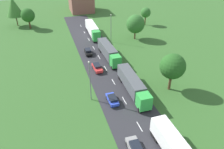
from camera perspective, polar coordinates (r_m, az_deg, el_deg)
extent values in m
cube|color=#2B2B30|center=(37.83, 7.21, -13.43)|extent=(10.00, 140.00, 0.06)
cube|color=white|center=(37.54, 7.48, -13.82)|extent=(0.16, 2.40, 0.01)
cube|color=white|center=(42.67, 3.36, -7.03)|extent=(0.16, 2.40, 0.01)
cube|color=white|center=(48.15, 0.39, -1.98)|extent=(0.16, 2.40, 0.01)
cube|color=white|center=(53.51, -1.76, 1.70)|extent=(0.16, 2.40, 0.01)
cube|color=white|center=(59.21, -3.55, 4.75)|extent=(0.16, 2.40, 0.01)
cube|color=white|center=(65.04, -5.01, 7.23)|extent=(0.16, 2.40, 0.01)
cube|color=white|center=(71.56, -6.35, 9.47)|extent=(0.16, 2.40, 0.01)
cube|color=white|center=(78.21, -7.48, 11.32)|extent=(0.16, 2.40, 0.01)
cube|color=white|center=(85.23, -8.47, 12.94)|extent=(0.16, 2.40, 0.01)
cube|color=white|center=(33.04, 16.31, -17.86)|extent=(2.52, 9.68, 2.62)
cylinder|color=black|center=(36.21, 14.89, -15.87)|extent=(0.35, 1.00, 1.00)
cylinder|color=black|center=(35.35, 11.85, -16.83)|extent=(0.35, 1.00, 1.00)
cylinder|color=black|center=(36.85, 13.96, -14.66)|extent=(0.35, 1.00, 1.00)
cylinder|color=black|center=(36.01, 10.96, -15.56)|extent=(0.35, 1.00, 1.00)
cube|color=green|center=(39.79, 8.65, -7.18)|extent=(2.49, 2.46, 2.82)
cube|color=black|center=(38.68, 9.40, -7.60)|extent=(2.10, 0.14, 1.24)
cube|color=#4C5156|center=(44.81, 5.10, -1.68)|extent=(2.71, 10.83, 2.67)
cube|color=black|center=(45.66, 5.01, -3.29)|extent=(1.10, 10.26, 0.24)
cylinder|color=black|center=(40.66, 10.21, -8.95)|extent=(0.37, 1.01, 1.00)
cylinder|color=black|center=(39.91, 7.45, -9.57)|extent=(0.37, 1.01, 1.00)
cylinder|color=black|center=(48.54, 4.81, -1.11)|extent=(0.37, 1.01, 1.00)
cylinder|color=black|center=(47.92, 2.46, -1.49)|extent=(0.37, 1.01, 1.00)
cylinder|color=black|center=(49.56, 4.29, -0.34)|extent=(0.37, 1.01, 1.00)
cylinder|color=black|center=(48.95, 1.98, -0.70)|extent=(0.37, 1.01, 1.00)
cube|color=green|center=(52.78, 0.97, 3.64)|extent=(2.49, 2.42, 2.85)
cube|color=black|center=(51.61, 1.39, 3.59)|extent=(2.10, 0.14, 1.25)
cube|color=#4C5156|center=(58.57, -1.31, 6.87)|extent=(2.72, 10.85, 2.79)
cube|color=black|center=(59.25, -1.30, 5.47)|extent=(1.11, 10.28, 0.24)
cylinder|color=black|center=(53.29, 2.23, 2.17)|extent=(0.37, 1.01, 1.00)
cylinder|color=black|center=(52.67, 0.09, 1.82)|extent=(0.37, 1.01, 1.00)
cylinder|color=black|center=(62.37, -1.27, 6.75)|extent=(0.37, 1.01, 1.00)
cylinder|color=black|center=(61.84, -3.14, 6.48)|extent=(0.37, 1.01, 1.00)
cylinder|color=black|center=(63.50, -1.63, 7.21)|extent=(0.37, 1.01, 1.00)
cylinder|color=black|center=(62.98, -3.47, 6.95)|extent=(0.37, 1.01, 1.00)
cube|color=green|center=(68.66, -4.27, 10.43)|extent=(2.50, 2.32, 3.07)
cube|color=black|center=(67.48, -4.10, 10.56)|extent=(2.10, 0.16, 1.35)
cube|color=white|center=(75.44, -5.51, 12.48)|extent=(2.81, 11.92, 2.85)
cube|color=black|center=(75.98, -5.44, 11.32)|extent=(1.20, 11.28, 0.24)
cylinder|color=black|center=(68.91, -3.26, 9.17)|extent=(0.38, 1.01, 1.00)
cylinder|color=black|center=(68.52, -4.99, 8.97)|extent=(0.38, 1.01, 1.00)
cylinder|color=black|center=(79.49, -5.20, 12.17)|extent=(0.38, 1.01, 1.00)
cylinder|color=black|center=(79.15, -6.72, 12.00)|extent=(0.38, 1.01, 1.00)
cylinder|color=black|center=(80.81, -5.40, 12.48)|extent=(0.38, 1.01, 1.00)
cylinder|color=black|center=(80.48, -6.90, 12.31)|extent=(0.38, 1.01, 1.00)
cube|color=gray|center=(33.38, 6.40, -19.54)|extent=(1.93, 4.62, 0.69)
cube|color=black|center=(32.76, 6.63, -19.13)|extent=(1.58, 2.61, 0.59)
cylinder|color=black|center=(34.36, 4.09, -18.31)|extent=(0.24, 0.65, 0.64)
cylinder|color=black|center=(34.78, 6.68, -17.70)|extent=(0.24, 0.65, 0.64)
cube|color=blue|center=(41.83, 0.06, -6.80)|extent=(1.72, 3.93, 0.61)
cube|color=black|center=(41.36, 0.14, -6.37)|extent=(1.44, 2.20, 0.47)
cylinder|color=black|center=(42.85, -1.45, -6.26)|extent=(0.22, 0.64, 0.64)
cylinder|color=black|center=(43.21, 0.47, -5.89)|extent=(0.22, 0.64, 0.64)
cylinder|color=black|center=(40.86, -0.38, -8.43)|extent=(0.22, 0.64, 0.64)
cylinder|color=black|center=(41.23, 1.63, -8.02)|extent=(0.22, 0.64, 0.64)
cube|color=red|center=(52.46, -4.02, 1.80)|extent=(1.92, 4.49, 0.68)
cube|color=black|center=(52.36, -4.11, 2.49)|extent=(1.56, 2.54, 0.53)
cylinder|color=black|center=(51.56, -2.71, 0.85)|extent=(0.25, 0.65, 0.64)
cylinder|color=black|center=(51.20, -4.36, 0.55)|extent=(0.25, 0.65, 0.64)
cylinder|color=black|center=(54.07, -3.67, 2.37)|extent=(0.25, 0.65, 0.64)
cylinder|color=black|center=(53.73, -5.25, 2.10)|extent=(0.25, 0.65, 0.64)
cube|color=black|center=(60.97, -6.48, 6.05)|extent=(1.95, 4.27, 0.57)
cube|color=black|center=(60.92, -6.54, 6.62)|extent=(1.59, 2.42, 0.58)
cylinder|color=black|center=(59.92, -5.49, 5.33)|extent=(0.25, 0.65, 0.64)
cylinder|color=black|center=(59.72, -6.98, 5.15)|extent=(0.25, 0.65, 0.64)
cylinder|color=black|center=(62.47, -5.96, 6.44)|extent=(0.25, 0.65, 0.64)
cylinder|color=black|center=(62.28, -7.39, 6.26)|extent=(0.25, 0.65, 0.64)
cylinder|color=slate|center=(40.72, -5.94, -2.05)|extent=(0.18, 0.18, 8.45)
sphere|color=silver|center=(38.51, -6.29, 3.36)|extent=(0.36, 0.36, 0.36)
cylinder|color=slate|center=(67.58, -0.28, 12.22)|extent=(0.18, 0.18, 8.74)
sphere|color=silver|center=(66.24, -0.29, 15.89)|extent=(0.36, 0.36, 0.36)
cylinder|color=#513823|center=(86.22, 8.96, 14.26)|extent=(0.46, 0.46, 3.40)
sphere|color=#2D6628|center=(85.37, 9.14, 16.26)|extent=(3.81, 3.81, 3.81)
cylinder|color=#513823|center=(86.69, -21.41, 12.53)|extent=(0.58, 0.58, 3.17)
sphere|color=#23561E|center=(85.76, -21.87, 14.69)|extent=(4.98, 4.98, 4.98)
cylinder|color=#513823|center=(71.68, 6.22, 10.68)|extent=(0.48, 0.48, 2.84)
sphere|color=#2D6628|center=(70.48, 6.39, 13.46)|extent=(5.98, 5.98, 5.98)
cylinder|color=#513823|center=(91.85, -24.38, 13.09)|extent=(0.40, 0.40, 3.77)
cone|color=#38702D|center=(90.56, -25.14, 16.27)|extent=(6.30, 6.30, 6.93)
cylinder|color=#513823|center=(46.55, 15.45, -1.97)|extent=(0.56, 0.56, 3.65)
sphere|color=#23561E|center=(44.64, 16.13, 2.13)|extent=(5.32, 5.32, 5.32)
cube|color=brown|center=(105.70, -8.39, 18.97)|extent=(10.36, 12.34, 8.78)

